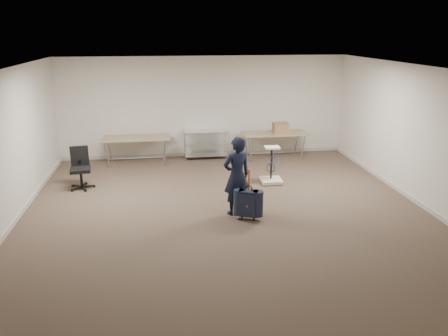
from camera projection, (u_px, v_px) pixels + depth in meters
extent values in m
plane|color=#4F3E30|center=(229.00, 219.00, 8.40)|extent=(9.00, 9.00, 0.00)
plane|color=white|center=(204.00, 107.00, 12.22)|extent=(8.00, 0.00, 8.00)
plane|color=white|center=(309.00, 283.00, 3.73)|extent=(8.00, 0.00, 8.00)
plane|color=white|center=(431.00, 141.00, 8.51)|extent=(0.00, 9.00, 9.00)
plane|color=silver|center=(229.00, 70.00, 7.55)|extent=(8.00, 8.00, 0.00)
cube|color=beige|center=(205.00, 154.00, 12.62)|extent=(8.00, 0.02, 0.10)
cube|color=beige|center=(10.00, 229.00, 7.84)|extent=(0.02, 9.00, 0.10)
cube|color=beige|center=(421.00, 205.00, 8.92)|extent=(0.02, 9.00, 0.10)
cube|color=tan|center=(136.00, 138.00, 11.65)|extent=(1.80, 0.75, 0.03)
cylinder|color=#919399|center=(137.00, 158.00, 11.82)|extent=(1.50, 0.02, 0.02)
cylinder|color=#919399|center=(107.00, 155.00, 11.38)|extent=(0.13, 0.04, 0.69)
cylinder|color=#919399|center=(165.00, 153.00, 11.58)|extent=(0.13, 0.04, 0.69)
cylinder|color=#919399|center=(110.00, 149.00, 11.94)|extent=(0.13, 0.04, 0.69)
cylinder|color=#919399|center=(165.00, 147.00, 12.15)|extent=(0.13, 0.04, 0.69)
cube|color=tan|center=(274.00, 133.00, 12.17)|extent=(1.80, 0.75, 0.03)
cylinder|color=#919399|center=(274.00, 153.00, 12.34)|extent=(1.50, 0.02, 0.02)
cylinder|color=#919399|center=(250.00, 150.00, 11.89)|extent=(0.13, 0.04, 0.69)
cylinder|color=#919399|center=(303.00, 148.00, 12.09)|extent=(0.13, 0.04, 0.69)
cylinder|color=#919399|center=(246.00, 144.00, 12.46)|extent=(0.13, 0.04, 0.69)
cylinder|color=#919399|center=(297.00, 142.00, 12.66)|extent=(0.13, 0.04, 0.69)
cylinder|color=white|center=(185.00, 147.00, 11.95)|extent=(0.02, 0.02, 0.80)
cylinder|color=white|center=(228.00, 146.00, 12.11)|extent=(0.02, 0.02, 0.80)
cylinder|color=white|center=(184.00, 143.00, 12.37)|extent=(0.02, 0.02, 0.80)
cylinder|color=white|center=(226.00, 142.00, 12.53)|extent=(0.02, 0.02, 0.80)
cube|color=white|center=(206.00, 155.00, 12.33)|extent=(1.20, 0.45, 0.02)
cube|color=white|center=(206.00, 143.00, 12.22)|extent=(1.20, 0.45, 0.02)
cube|color=white|center=(206.00, 131.00, 12.12)|extent=(1.20, 0.45, 0.01)
imported|color=black|center=(237.00, 176.00, 8.41)|extent=(0.65, 0.53, 1.56)
cube|color=black|center=(248.00, 203.00, 8.25)|extent=(0.42, 0.33, 0.50)
cube|color=black|center=(248.00, 215.00, 8.35)|extent=(0.36, 0.26, 0.03)
cylinder|color=black|center=(242.00, 217.00, 8.37)|extent=(0.05, 0.07, 0.07)
cylinder|color=black|center=(254.00, 218.00, 8.32)|extent=(0.05, 0.07, 0.07)
torus|color=black|center=(249.00, 189.00, 8.17)|extent=(0.15, 0.08, 0.16)
cube|color=#E9510C|center=(249.00, 180.00, 8.13)|extent=(0.03, 0.02, 0.38)
cylinder|color=black|center=(82.00, 187.00, 9.99)|extent=(0.58, 0.58, 0.09)
cylinder|color=black|center=(81.00, 178.00, 9.93)|extent=(0.06, 0.06, 0.38)
cube|color=black|center=(80.00, 170.00, 9.86)|extent=(0.49, 0.49, 0.08)
cube|color=black|center=(80.00, 156.00, 9.97)|extent=(0.41, 0.11, 0.46)
cube|color=beige|center=(271.00, 180.00, 10.34)|extent=(0.49, 0.49, 0.08)
cylinder|color=black|center=(265.00, 185.00, 10.15)|extent=(0.06, 0.06, 0.04)
cylinder|color=black|center=(271.00, 163.00, 10.26)|extent=(0.05, 0.05, 0.77)
cube|color=beige|center=(272.00, 148.00, 10.10)|extent=(0.35, 0.30, 0.04)
torus|color=#2345B0|center=(275.00, 160.00, 10.12)|extent=(0.25, 0.11, 0.24)
cube|color=#9B6F48|center=(280.00, 128.00, 12.04)|extent=(0.41, 0.31, 0.30)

